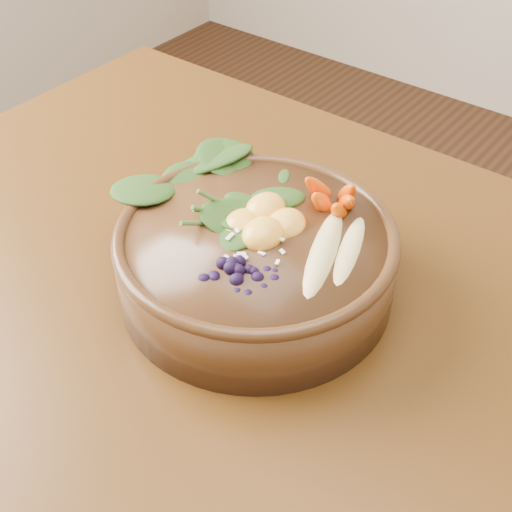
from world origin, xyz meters
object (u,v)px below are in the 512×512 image
(kale_heap, at_px, (237,175))
(blueberry_pile, at_px, (236,255))
(banana_halves, at_px, (338,240))
(stoneware_bowl, at_px, (256,263))
(dining_table, at_px, (393,465))
(mandarin_cluster, at_px, (264,211))
(carrot_cluster, at_px, (330,171))

(kale_heap, height_order, blueberry_pile, kale_heap)
(banana_halves, height_order, blueberry_pile, blueberry_pile)
(stoneware_bowl, bearing_deg, dining_table, -12.19)
(kale_heap, height_order, mandarin_cluster, kale_heap)
(banana_halves, xyz_separation_m, blueberry_pile, (-0.06, -0.09, 0.01))
(carrot_cluster, distance_m, blueberry_pile, 0.16)
(dining_table, height_order, blueberry_pile, blueberry_pile)
(blueberry_pile, bearing_deg, stoneware_bowl, 109.21)
(dining_table, relative_size, mandarin_cluster, 16.14)
(dining_table, distance_m, kale_heap, 0.36)
(stoneware_bowl, relative_size, kale_heap, 1.53)
(dining_table, xyz_separation_m, stoneware_bowl, (-0.22, 0.05, 0.13))
(carrot_cluster, relative_size, mandarin_cluster, 0.87)
(banana_halves, bearing_deg, blueberry_pile, -141.51)
(carrot_cluster, height_order, banana_halves, carrot_cluster)
(dining_table, distance_m, banana_halves, 0.25)
(kale_heap, relative_size, blueberry_pile, 1.42)
(blueberry_pile, bearing_deg, carrot_cluster, 86.80)
(mandarin_cluster, bearing_deg, carrot_cluster, 66.54)
(dining_table, height_order, stoneware_bowl, stoneware_bowl)
(dining_table, xyz_separation_m, mandarin_cluster, (-0.22, 0.07, 0.19))
(banana_halves, relative_size, mandarin_cluster, 1.83)
(carrot_cluster, bearing_deg, dining_table, -53.35)
(dining_table, xyz_separation_m, kale_heap, (-0.29, 0.10, 0.20))
(stoneware_bowl, distance_m, mandarin_cluster, 0.06)
(kale_heap, relative_size, banana_halves, 1.13)
(dining_table, height_order, mandarin_cluster, mandarin_cluster)
(kale_heap, xyz_separation_m, mandarin_cluster, (0.06, -0.03, -0.01))
(stoneware_bowl, height_order, kale_heap, kale_heap)
(banana_halves, distance_m, blueberry_pile, 0.11)
(stoneware_bowl, height_order, mandarin_cluster, mandarin_cluster)
(carrot_cluster, bearing_deg, mandarin_cluster, -129.81)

